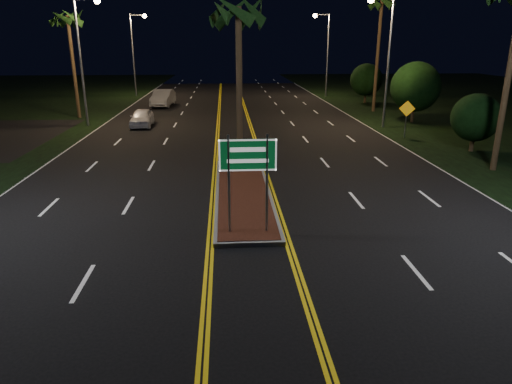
{
  "coord_description": "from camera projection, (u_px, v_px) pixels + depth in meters",
  "views": [
    {
      "loc": [
        -0.67,
        -10.93,
        6.04
      ],
      "look_at": [
        0.17,
        1.57,
        1.9
      ],
      "focal_mm": 32.0,
      "sensor_mm": 36.0,
      "label": 1
    }
  ],
  "objects": [
    {
      "name": "ground",
      "position": [
        254.0,
        277.0,
        12.29
      ],
      "size": [
        120.0,
        120.0,
        0.0
      ],
      "primitive_type": "plane",
      "color": "black",
      "rests_on": "ground"
    },
    {
      "name": "median_island",
      "position": [
        243.0,
        193.0,
        18.89
      ],
      "size": [
        2.25,
        10.25,
        0.17
      ],
      "color": "gray",
      "rests_on": "ground"
    },
    {
      "name": "highway_sign",
      "position": [
        248.0,
        164.0,
        14.18
      ],
      "size": [
        1.8,
        0.08,
        3.2
      ],
      "color": "gray",
      "rests_on": "ground"
    },
    {
      "name": "streetlight_left_mid",
      "position": [
        85.0,
        47.0,
        32.57
      ],
      "size": [
        1.91,
        0.44,
        9.0
      ],
      "color": "gray",
      "rests_on": "ground"
    },
    {
      "name": "streetlight_left_far",
      "position": [
        136.0,
        45.0,
        51.52
      ],
      "size": [
        1.91,
        0.44,
        9.0
      ],
      "color": "gray",
      "rests_on": "ground"
    },
    {
      "name": "streetlight_right_mid",
      "position": [
        384.0,
        47.0,
        32.03
      ],
      "size": [
        1.91,
        0.44,
        9.0
      ],
      "color": "gray",
      "rests_on": "ground"
    },
    {
      "name": "streetlight_right_far",
      "position": [
        325.0,
        45.0,
        50.98
      ],
      "size": [
        1.91,
        0.44,
        9.0
      ],
      "color": "gray",
      "rests_on": "ground"
    },
    {
      "name": "palm_median",
      "position": [
        238.0,
        12.0,
        19.95
      ],
      "size": [
        2.4,
        2.4,
        8.3
      ],
      "color": "#382819",
      "rests_on": "ground"
    },
    {
      "name": "palm_left_far",
      "position": [
        68.0,
        19.0,
        35.57
      ],
      "size": [
        2.4,
        2.4,
        8.8
      ],
      "color": "#382819",
      "rests_on": "ground"
    },
    {
      "name": "palm_right_far",
      "position": [
        382.0,
        3.0,
        38.66
      ],
      "size": [
        2.4,
        2.4,
        10.3
      ],
      "color": "#382819",
      "rests_on": "ground"
    },
    {
      "name": "shrub_near",
      "position": [
        476.0,
        118.0,
        25.8
      ],
      "size": [
        2.7,
        2.7,
        3.3
      ],
      "color": "#382819",
      "rests_on": "ground"
    },
    {
      "name": "shrub_mid",
      "position": [
        415.0,
        87.0,
        35.07
      ],
      "size": [
        3.78,
        3.78,
        4.62
      ],
      "color": "#382819",
      "rests_on": "ground"
    },
    {
      "name": "shrub_far",
      "position": [
        366.0,
        80.0,
        46.54
      ],
      "size": [
        3.24,
        3.24,
        3.96
      ],
      "color": "#382819",
      "rests_on": "ground"
    },
    {
      "name": "car_near",
      "position": [
        142.0,
        116.0,
        34.0
      ],
      "size": [
        2.01,
        4.52,
        1.49
      ],
      "primitive_type": "imported",
      "rotation": [
        0.0,
        0.0,
        0.02
      ],
      "color": "white",
      "rests_on": "ground"
    },
    {
      "name": "car_far",
      "position": [
        163.0,
        97.0,
        44.6
      ],
      "size": [
        2.82,
        5.71,
        1.85
      ],
      "primitive_type": "imported",
      "rotation": [
        0.0,
        0.0,
        -0.08
      ],
      "color": "#B2B6BD",
      "rests_on": "ground"
    },
    {
      "name": "warning_sign",
      "position": [
        407.0,
        114.0,
        29.62
      ],
      "size": [
        0.99,
        0.27,
        2.42
      ],
      "rotation": [
        0.0,
        0.0,
        -0.24
      ],
      "color": "gray",
      "rests_on": "ground"
    }
  ]
}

